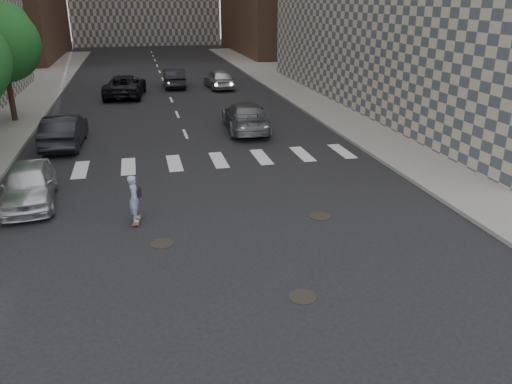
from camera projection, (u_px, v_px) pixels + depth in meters
ground at (235, 255)px, 14.29m from camera, size 160.00×160.00×0.00m
sidewalk_right at (381, 100)px, 35.51m from camera, size 13.00×80.00×0.15m
tree_c at (3, 41)px, 27.91m from camera, size 4.20×4.20×6.60m
manhole_a at (303, 297)px, 12.28m from camera, size 0.70×0.70×0.02m
manhole_b at (162, 243)px, 14.95m from camera, size 0.70×0.70×0.02m
manhole_c at (320, 216)px, 16.81m from camera, size 0.70×0.70×0.02m
skateboarder at (135, 198)px, 16.07m from camera, size 0.45×0.84×1.63m
silver_sedan at (29, 184)px, 17.62m from camera, size 2.07×4.39×1.45m
traffic_car_a at (64, 131)px, 24.50m from camera, size 1.86×4.83×1.57m
traffic_car_b at (246, 117)px, 27.42m from camera, size 2.54×5.54×1.57m
traffic_car_c at (125, 86)px, 36.88m from camera, size 3.33×6.00×1.59m
traffic_car_d at (219, 79)px, 40.29m from camera, size 2.18×4.70×1.56m
traffic_car_e at (174, 78)px, 40.86m from camera, size 1.71×4.70×1.54m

